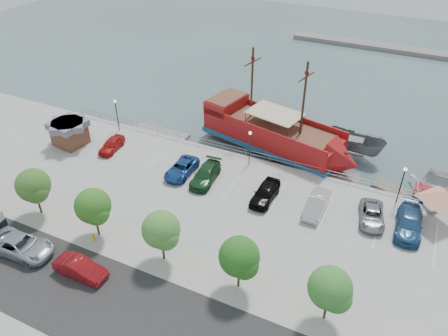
% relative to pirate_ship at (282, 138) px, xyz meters
% --- Properties ---
extents(ground, '(160.00, 160.00, 0.00)m').
position_rel_pirate_ship_xyz_m(ground, '(-2.00, -11.83, -2.13)').
color(ground, '#3F5255').
extents(street, '(100.00, 8.00, 0.04)m').
position_rel_pirate_ship_xyz_m(street, '(-2.00, -27.83, -1.12)').
color(street, '#252424').
rests_on(street, land_slab).
extents(sidewalk, '(100.00, 4.00, 0.05)m').
position_rel_pirate_ship_xyz_m(sidewalk, '(-2.00, -21.83, -1.11)').
color(sidewalk, '#99978E').
rests_on(sidewalk, land_slab).
extents(seawall_railing, '(50.00, 0.06, 1.00)m').
position_rel_pirate_ship_xyz_m(seawall_railing, '(-2.00, -4.03, -0.60)').
color(seawall_railing, gray).
rests_on(seawall_railing, land_slab).
extents(far_shore, '(40.00, 3.00, 0.80)m').
position_rel_pirate_ship_xyz_m(far_shore, '(8.00, 43.17, -1.73)').
color(far_shore, gray).
rests_on(far_shore, ground).
extents(pirate_ship, '(20.51, 9.60, 12.71)m').
position_rel_pirate_ship_xyz_m(pirate_ship, '(0.00, 0.00, 0.00)').
color(pirate_ship, maroon).
rests_on(pirate_ship, ground).
extents(patrol_boat, '(7.59, 4.09, 2.78)m').
position_rel_pirate_ship_xyz_m(patrol_boat, '(8.07, 3.30, -0.74)').
color(patrol_boat, '#565759').
rests_on(patrol_boat, ground).
extents(speedboat, '(6.17, 8.35, 1.67)m').
position_rel_pirate_ship_xyz_m(speedboat, '(17.42, -1.98, -1.29)').
color(speedboat, silver).
rests_on(speedboat, ground).
extents(dock_west, '(7.81, 2.40, 0.44)m').
position_rel_pirate_ship_xyz_m(dock_west, '(-15.70, -2.63, -1.91)').
color(dock_west, gray).
rests_on(dock_west, ground).
extents(dock_mid, '(7.99, 3.43, 0.44)m').
position_rel_pirate_ship_xyz_m(dock_mid, '(5.98, -2.63, -1.91)').
color(dock_mid, slate).
rests_on(dock_mid, ground).
extents(dock_east, '(7.13, 4.62, 0.40)m').
position_rel_pirate_ship_xyz_m(dock_east, '(14.70, -2.63, -1.93)').
color(dock_east, '#6C645A').
rests_on(dock_east, ground).
extents(shed, '(4.17, 4.17, 3.04)m').
position_rel_pirate_ship_xyz_m(shed, '(-23.23, -10.52, 0.49)').
color(shed, brown).
rests_on(shed, land_slab).
extents(canopy_tent, '(5.17, 5.17, 3.90)m').
position_rel_pirate_ship_xyz_m(canopy_tent, '(17.56, -6.42, 2.27)').
color(canopy_tent, slate).
rests_on(canopy_tent, land_slab).
extents(street_van, '(6.14, 3.13, 1.66)m').
position_rel_pirate_ship_xyz_m(street_van, '(-14.57, -26.51, -0.30)').
color(street_van, '#939DA8').
rests_on(street_van, street).
extents(street_sedan, '(4.65, 1.66, 1.53)m').
position_rel_pirate_ship_xyz_m(street_sedan, '(-8.22, -26.29, -0.36)').
color(street_sedan, maroon).
rests_on(street_sedan, street).
extents(fire_hydrant, '(0.29, 0.29, 0.83)m').
position_rel_pirate_ship_xyz_m(fire_hydrant, '(-9.86, -22.63, -0.68)').
color(fire_hydrant, yellow).
rests_on(fire_hydrant, sidewalk).
extents(lamp_post_left, '(0.36, 0.36, 4.28)m').
position_rel_pirate_ship_xyz_m(lamp_post_left, '(-20.00, -5.33, 1.81)').
color(lamp_post_left, black).
rests_on(lamp_post_left, land_slab).
extents(lamp_post_mid, '(0.36, 0.36, 4.28)m').
position_rel_pirate_ship_xyz_m(lamp_post_mid, '(-2.00, -5.33, 1.81)').
color(lamp_post_mid, black).
rests_on(lamp_post_mid, land_slab).
extents(lamp_post_right, '(0.36, 0.36, 4.28)m').
position_rel_pirate_ship_xyz_m(lamp_post_right, '(14.00, -5.33, 1.81)').
color(lamp_post_right, black).
rests_on(lamp_post_right, land_slab).
extents(tree_b, '(3.30, 3.20, 5.00)m').
position_rel_pirate_ship_xyz_m(tree_b, '(-16.86, -21.91, 2.17)').
color(tree_b, '#473321').
rests_on(tree_b, sidewalk).
extents(tree_c, '(3.30, 3.20, 5.00)m').
position_rel_pirate_ship_xyz_m(tree_c, '(-9.86, -21.91, 2.17)').
color(tree_c, '#473321').
rests_on(tree_c, sidewalk).
extents(tree_d, '(3.30, 3.20, 5.00)m').
position_rel_pirate_ship_xyz_m(tree_d, '(-2.86, -21.91, 2.17)').
color(tree_d, '#473321').
rests_on(tree_d, sidewalk).
extents(tree_e, '(3.30, 3.20, 5.00)m').
position_rel_pirate_ship_xyz_m(tree_e, '(4.14, -21.91, 2.17)').
color(tree_e, '#473321').
rests_on(tree_e, sidewalk).
extents(tree_f, '(3.30, 3.20, 5.00)m').
position_rel_pirate_ship_xyz_m(tree_f, '(11.14, -21.91, 2.17)').
color(tree_f, '#473321').
rests_on(tree_f, sidewalk).
extents(parked_car_a, '(2.14, 4.32, 1.42)m').
position_rel_pirate_ship_xyz_m(parked_car_a, '(-17.93, -9.49, -0.42)').
color(parked_car_a, '#B61716').
rests_on(parked_car_a, land_slab).
extents(parked_car_c, '(2.40, 5.03, 1.38)m').
position_rel_pirate_ship_xyz_m(parked_car_c, '(-7.95, -10.23, -0.44)').
color(parked_car_c, navy).
rests_on(parked_car_c, land_slab).
extents(parked_car_d, '(2.61, 5.43, 1.52)m').
position_rel_pirate_ship_xyz_m(parked_car_d, '(-5.02, -10.21, -0.37)').
color(parked_car_d, '#1A4723').
rests_on(parked_car_d, land_slab).
extents(parked_car_e, '(2.02, 4.89, 1.66)m').
position_rel_pirate_ship_xyz_m(parked_car_e, '(1.88, -10.47, -0.30)').
color(parked_car_e, black).
rests_on(parked_car_e, land_slab).
extents(parked_car_f, '(1.81, 4.91, 1.61)m').
position_rel_pirate_ship_xyz_m(parked_car_f, '(7.05, -9.98, -0.32)').
color(parked_car_f, silver).
rests_on(parked_car_f, land_slab).
extents(parked_car_g, '(3.11, 5.11, 1.32)m').
position_rel_pirate_ship_xyz_m(parked_car_g, '(12.19, -9.16, -0.47)').
color(parked_car_g, gray).
rests_on(parked_car_g, land_slab).
extents(parked_car_h, '(2.60, 5.79, 1.65)m').
position_rel_pirate_ship_xyz_m(parked_car_h, '(15.48, -9.04, -0.31)').
color(parked_car_h, navy).
rests_on(parked_car_h, land_slab).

